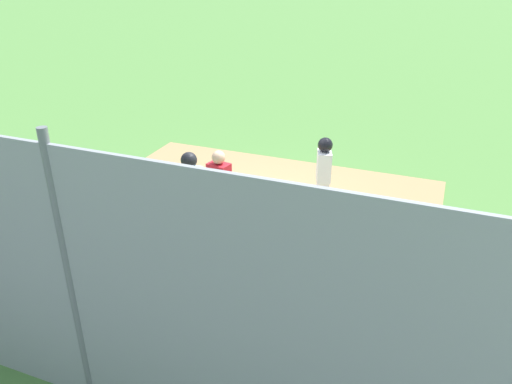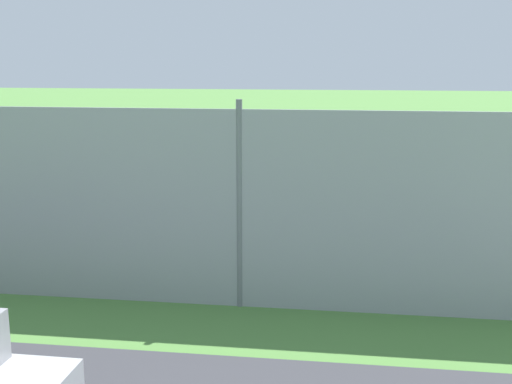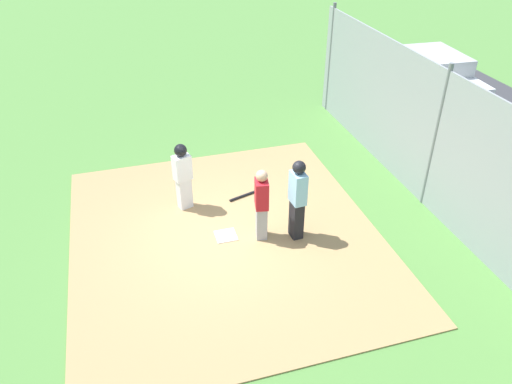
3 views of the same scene
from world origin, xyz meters
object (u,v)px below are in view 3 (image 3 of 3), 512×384
at_px(parked_car_white, 436,73).
at_px(catcher, 262,203).
at_px(baseball_bat, 245,195).
at_px(umpire, 297,198).
at_px(runner, 183,173).
at_px(home_plate, 226,236).

bearing_deg(parked_car_white, catcher, -49.24).
height_order(catcher, baseball_bat, catcher).
bearing_deg(catcher, umpire, 175.73).
relative_size(catcher, baseball_bat, 1.94).
distance_m(baseball_bat, parked_car_white, 9.60).
xyz_separation_m(baseball_bat, parked_car_white, (4.82, -8.28, 0.55)).
height_order(baseball_bat, parked_car_white, parked_car_white).
bearing_deg(runner, baseball_bat, 72.65).
xyz_separation_m(umpire, parked_car_white, (6.60, -7.65, -0.38)).
bearing_deg(parked_car_white, baseball_bat, -56.55).
bearing_deg(runner, catcher, 22.60).
bearing_deg(baseball_bat, parked_car_white, -167.44).
height_order(umpire, baseball_bat, umpire).
xyz_separation_m(home_plate, parked_car_white, (6.20, -9.08, 0.57)).
xyz_separation_m(catcher, parked_car_white, (6.41, -8.35, -0.26)).
relative_size(umpire, baseball_bat, 2.18).
distance_m(catcher, runner, 2.08).
relative_size(baseball_bat, parked_car_white, 0.19).
xyz_separation_m(home_plate, umpire, (-0.41, -1.43, 0.95)).
distance_m(home_plate, baseball_bat, 1.59).
bearing_deg(catcher, parked_car_white, -131.57).
xyz_separation_m(home_plate, catcher, (-0.22, -0.73, 0.83)).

